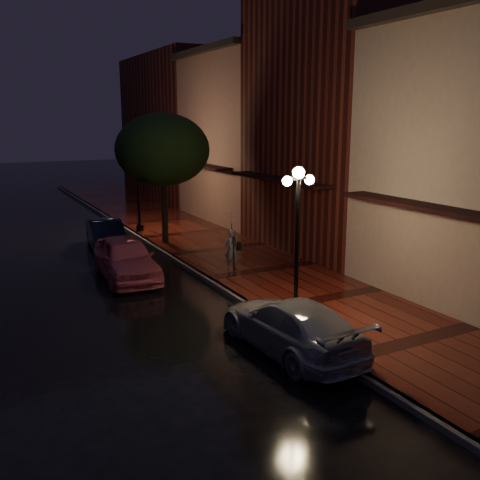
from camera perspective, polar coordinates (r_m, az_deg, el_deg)
ground at (r=19.13m, az=-3.38°, el=-4.47°), size 120.00×120.00×0.00m
sidewalk at (r=20.11m, az=2.46°, el=-3.37°), size 4.50×60.00×0.15m
curb at (r=19.11m, az=-3.38°, el=-4.26°), size 0.25×60.00×0.15m
storefront_mid at (r=23.65m, az=10.25°, el=12.19°), size 5.00×8.00×11.00m
storefront_far at (r=30.38m, az=0.69°, el=10.60°), size 5.00×8.00×9.00m
storefront_extra at (r=39.43m, az=-6.46°, el=11.76°), size 5.00×12.00×10.00m
streetlamp_near at (r=14.40m, az=6.11°, el=0.40°), size 0.96×0.36×4.31m
streetlamp_far at (r=27.00m, az=-10.83°, el=6.05°), size 0.96×0.36×4.31m
street_tree at (r=24.10m, az=-8.22°, el=9.28°), size 4.16×4.16×5.80m
pink_car at (r=19.70m, az=-12.07°, el=-1.90°), size 2.08×4.61×1.54m
navy_car at (r=24.38m, az=-14.08°, el=0.54°), size 1.80×4.10×1.31m
silver_car at (r=13.49m, az=5.47°, el=-9.06°), size 2.02×4.66×1.34m
woman_with_umbrella at (r=19.79m, az=-0.89°, el=0.87°), size 0.90×0.92×2.17m
parking_meter at (r=19.25m, az=-0.67°, el=-1.25°), size 0.15×0.13×1.40m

